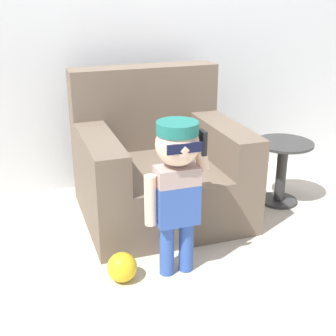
# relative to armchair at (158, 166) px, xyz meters

# --- Properties ---
(ground_plane) EXTENTS (10.00, 10.00, 0.00)m
(ground_plane) POSITION_rel_armchair_xyz_m (0.23, -0.13, -0.34)
(ground_plane) COLOR beige
(wall_back) EXTENTS (10.00, 0.05, 2.60)m
(wall_back) POSITION_rel_armchair_xyz_m (0.23, 0.64, 0.96)
(wall_back) COLOR silver
(wall_back) RESTS_ON ground_plane
(armchair) EXTENTS (1.07, 0.99, 0.99)m
(armchair) POSITION_rel_armchair_xyz_m (0.00, 0.00, 0.00)
(armchair) COLOR #6B5B4C
(armchair) RESTS_ON ground_plane
(person_child) EXTENTS (0.36, 0.27, 0.89)m
(person_child) POSITION_rel_armchair_xyz_m (-0.14, -0.77, 0.25)
(person_child) COLOR #3356AD
(person_child) RESTS_ON ground_plane
(side_table) EXTENTS (0.42, 0.42, 0.47)m
(side_table) POSITION_rel_armchair_xyz_m (0.90, -0.16, -0.06)
(side_table) COLOR #333333
(side_table) RESTS_ON ground_plane
(toy_ball) EXTENTS (0.17, 0.17, 0.17)m
(toy_ball) POSITION_rel_armchair_xyz_m (-0.45, -0.76, -0.26)
(toy_ball) COLOR yellow
(toy_ball) RESTS_ON ground_plane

